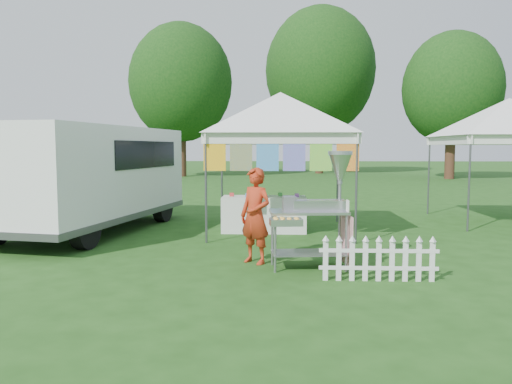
{
  "coord_description": "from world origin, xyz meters",
  "views": [
    {
      "loc": [
        -0.11,
        -7.31,
        1.82
      ],
      "look_at": [
        -0.42,
        0.73,
        1.1
      ],
      "focal_mm": 35.0,
      "sensor_mm": 36.0,
      "label": 1
    }
  ],
  "objects": [
    {
      "name": "ground",
      "position": [
        0.0,
        0.0,
        0.0
      ],
      "size": [
        120.0,
        120.0,
        0.0
      ],
      "primitive_type": "plane",
      "color": "#1F4914",
      "rests_on": "ground"
    },
    {
      "name": "canopy_main",
      "position": [
        0.0,
        3.49,
        2.99
      ],
      "size": [
        4.24,
        4.24,
        3.45
      ],
      "color": "#59595E",
      "rests_on": "ground"
    },
    {
      "name": "canopy_right",
      "position": [
        5.5,
        5.0,
        2.99
      ],
      "size": [
        4.24,
        4.24,
        3.45
      ],
      "color": "#59595E",
      "rests_on": "ground"
    },
    {
      "name": "tree_left",
      "position": [
        -6.0,
        24.0,
        5.83
      ],
      "size": [
        6.4,
        6.4,
        9.53
      ],
      "color": "#3E2516",
      "rests_on": "ground"
    },
    {
      "name": "tree_mid",
      "position": [
        3.0,
        28.0,
        7.14
      ],
      "size": [
        7.6,
        7.6,
        11.52
      ],
      "color": "#3E2516",
      "rests_on": "ground"
    },
    {
      "name": "tree_right",
      "position": [
        10.0,
        22.0,
        5.18
      ],
      "size": [
        5.6,
        5.6,
        8.42
      ],
      "color": "#3E2516",
      "rests_on": "ground"
    },
    {
      "name": "donut_cart",
      "position": [
        0.58,
        0.13,
        1.04
      ],
      "size": [
        1.27,
        0.97,
        1.77
      ],
      "rotation": [
        0.0,
        0.0,
        0.09
      ],
      "color": "gray",
      "rests_on": "ground"
    },
    {
      "name": "vendor",
      "position": [
        -0.41,
        0.43,
        0.75
      ],
      "size": [
        0.66,
        0.62,
        1.51
      ],
      "primitive_type": "imported",
      "rotation": [
        0.0,
        0.0,
        -0.65
      ],
      "color": "#B32F16",
      "rests_on": "ground"
    },
    {
      "name": "cargo_van",
      "position": [
        -4.08,
        3.37,
        1.21
      ],
      "size": [
        3.13,
        5.73,
        2.26
      ],
      "rotation": [
        0.0,
        0.0,
        -0.19
      ],
      "color": "white",
      "rests_on": "ground"
    },
    {
      "name": "picket_fence",
      "position": [
        1.31,
        -0.58,
        0.29
      ],
      "size": [
        1.62,
        0.03,
        0.56
      ],
      "rotation": [
        0.0,
        0.0,
        -0.0
      ],
      "color": "white",
      "rests_on": "ground"
    },
    {
      "name": "display_table",
      "position": [
        -0.34,
        3.38,
        0.38
      ],
      "size": [
        1.8,
        0.7,
        0.77
      ],
      "primitive_type": "cube",
      "color": "white",
      "rests_on": "ground"
    }
  ]
}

